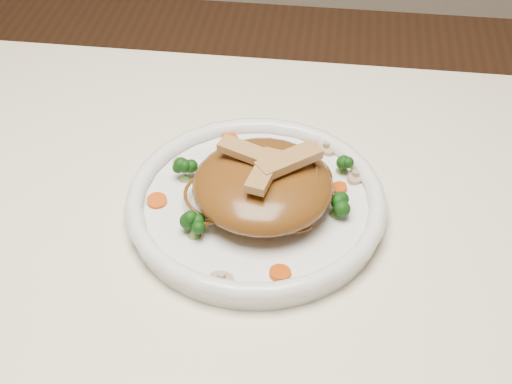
# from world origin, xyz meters

# --- Properties ---
(table) EXTENTS (1.20, 0.80, 0.75)m
(table) POSITION_xyz_m (0.00, 0.00, 0.65)
(table) COLOR #EFE6CB
(table) RESTS_ON ground
(plate) EXTENTS (0.31, 0.31, 0.02)m
(plate) POSITION_xyz_m (0.06, 0.09, 0.76)
(plate) COLOR white
(plate) RESTS_ON table
(noodle_mound) EXTENTS (0.16, 0.16, 0.05)m
(noodle_mound) POSITION_xyz_m (0.07, 0.09, 0.79)
(noodle_mound) COLOR brown
(noodle_mound) RESTS_ON plate
(chicken_a) EXTENTS (0.07, 0.06, 0.01)m
(chicken_a) POSITION_xyz_m (0.10, 0.09, 0.83)
(chicken_a) COLOR tan
(chicken_a) RESTS_ON noodle_mound
(chicken_b) EXTENTS (0.06, 0.04, 0.01)m
(chicken_b) POSITION_xyz_m (0.05, 0.10, 0.82)
(chicken_b) COLOR tan
(chicken_b) RESTS_ON noodle_mound
(chicken_c) EXTENTS (0.03, 0.07, 0.01)m
(chicken_c) POSITION_xyz_m (0.08, 0.07, 0.82)
(chicken_c) COLOR tan
(chicken_c) RESTS_ON noodle_mound
(broccoli_0) EXTENTS (0.03, 0.03, 0.03)m
(broccoli_0) POSITION_xyz_m (0.15, 0.15, 0.78)
(broccoli_0) COLOR #0E3F0D
(broccoli_0) RESTS_ON plate
(broccoli_1) EXTENTS (0.03, 0.03, 0.03)m
(broccoli_1) POSITION_xyz_m (-0.02, 0.12, 0.78)
(broccoli_1) COLOR #0E3F0D
(broccoli_1) RESTS_ON plate
(broccoli_2) EXTENTS (0.03, 0.03, 0.03)m
(broccoli_2) POSITION_xyz_m (0.01, 0.03, 0.78)
(broccoli_2) COLOR #0E3F0D
(broccoli_2) RESTS_ON plate
(broccoli_3) EXTENTS (0.03, 0.03, 0.03)m
(broccoli_3) POSITION_xyz_m (0.15, 0.08, 0.78)
(broccoli_3) COLOR #0E3F0D
(broccoli_3) RESTS_ON plate
(carrot_0) EXTENTS (0.02, 0.02, 0.00)m
(carrot_0) POSITION_xyz_m (0.12, 0.18, 0.77)
(carrot_0) COLOR #C53B07
(carrot_0) RESTS_ON plate
(carrot_1) EXTENTS (0.03, 0.03, 0.00)m
(carrot_1) POSITION_xyz_m (-0.04, 0.07, 0.77)
(carrot_1) COLOR #C53B07
(carrot_1) RESTS_ON plate
(carrot_2) EXTENTS (0.02, 0.02, 0.00)m
(carrot_2) POSITION_xyz_m (0.15, 0.12, 0.77)
(carrot_2) COLOR #C53B07
(carrot_2) RESTS_ON plate
(carrot_3) EXTENTS (0.02, 0.02, 0.00)m
(carrot_3) POSITION_xyz_m (0.02, 0.19, 0.77)
(carrot_3) COLOR #C53B07
(carrot_3) RESTS_ON plate
(carrot_4) EXTENTS (0.03, 0.03, 0.00)m
(carrot_4) POSITION_xyz_m (0.10, -0.01, 0.77)
(carrot_4) COLOR #C53B07
(carrot_4) RESTS_ON plate
(mushroom_0) EXTENTS (0.03, 0.03, 0.01)m
(mushroom_0) POSITION_xyz_m (0.05, -0.02, 0.77)
(mushroom_0) COLOR #BEAC8E
(mushroom_0) RESTS_ON plate
(mushroom_1) EXTENTS (0.03, 0.03, 0.01)m
(mushroom_1) POSITION_xyz_m (0.17, 0.14, 0.77)
(mushroom_1) COLOR #BEAC8E
(mushroom_1) RESTS_ON plate
(mushroom_2) EXTENTS (0.03, 0.03, 0.01)m
(mushroom_2) POSITION_xyz_m (-0.03, 0.14, 0.77)
(mushroom_2) COLOR #BEAC8E
(mushroom_2) RESTS_ON plate
(mushroom_3) EXTENTS (0.03, 0.03, 0.01)m
(mushroom_3) POSITION_xyz_m (0.13, 0.19, 0.77)
(mushroom_3) COLOR #BEAC8E
(mushroom_3) RESTS_ON plate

